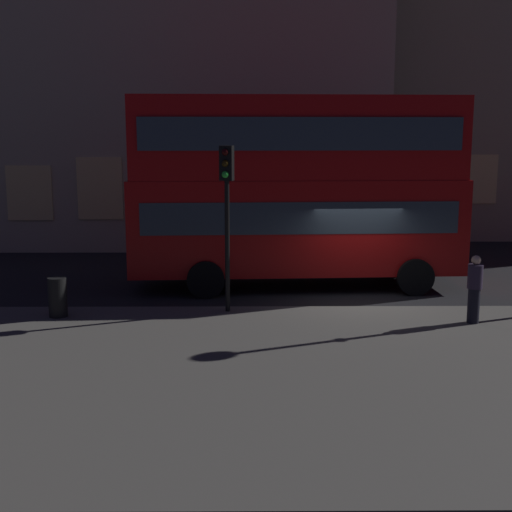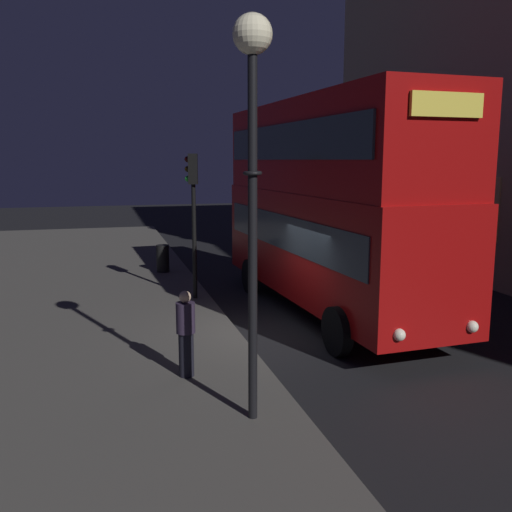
{
  "view_description": "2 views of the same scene",
  "coord_description": "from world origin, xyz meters",
  "px_view_note": "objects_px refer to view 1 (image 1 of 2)",
  "views": [
    {
      "loc": [
        -3.02,
        -17.96,
        4.53
      ],
      "look_at": [
        -2.87,
        -0.13,
        1.33
      ],
      "focal_mm": 47.57,
      "sensor_mm": 36.0,
      "label": 1
    },
    {
      "loc": [
        12.17,
        -3.8,
        4.1
      ],
      "look_at": [
        -1.9,
        0.1,
        1.58
      ],
      "focal_mm": 39.25,
      "sensor_mm": 36.0,
      "label": 2
    }
  ],
  "objects_px": {
    "pedestrian": "(474,288)",
    "litter_bin": "(58,297)",
    "traffic_light_near_kerb": "(227,194)",
    "double_decker_bus": "(296,183)"
  },
  "relations": [
    {
      "from": "pedestrian",
      "to": "litter_bin",
      "type": "distance_m",
      "value": 10.05
    },
    {
      "from": "traffic_light_near_kerb",
      "to": "pedestrian",
      "type": "relative_size",
      "value": 2.55
    },
    {
      "from": "pedestrian",
      "to": "traffic_light_near_kerb",
      "type": "bearing_deg",
      "value": -149.63
    },
    {
      "from": "traffic_light_near_kerb",
      "to": "double_decker_bus",
      "type": "bearing_deg",
      "value": 72.65
    },
    {
      "from": "traffic_light_near_kerb",
      "to": "litter_bin",
      "type": "distance_m",
      "value": 4.86
    },
    {
      "from": "traffic_light_near_kerb",
      "to": "pedestrian",
      "type": "xyz_separation_m",
      "value": [
        5.87,
        -1.12,
        -2.14
      ]
    },
    {
      "from": "litter_bin",
      "to": "pedestrian",
      "type": "bearing_deg",
      "value": -3.7
    },
    {
      "from": "double_decker_bus",
      "to": "traffic_light_near_kerb",
      "type": "xyz_separation_m",
      "value": [
        -1.93,
        -3.31,
        -0.02
      ]
    },
    {
      "from": "double_decker_bus",
      "to": "litter_bin",
      "type": "xyz_separation_m",
      "value": [
        -6.08,
        -3.78,
        -2.51
      ]
    },
    {
      "from": "pedestrian",
      "to": "litter_bin",
      "type": "xyz_separation_m",
      "value": [
        -10.02,
        0.65,
        -0.35
      ]
    }
  ]
}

